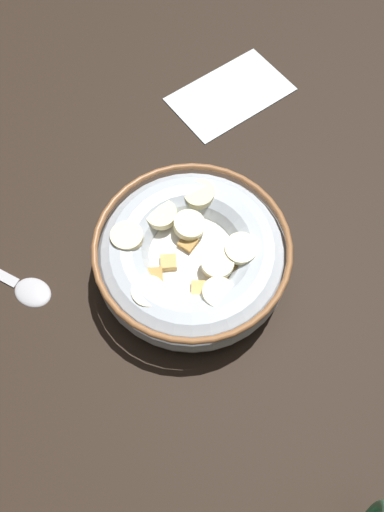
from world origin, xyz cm
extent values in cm
cube|color=black|center=(0.00, 0.00, -1.00)|extent=(119.96, 119.96, 2.00)
cylinder|color=#B2BCC6|center=(0.00, 0.00, 0.30)|extent=(10.14, 10.14, 0.60)
torus|color=#B2BCC6|center=(0.00, 0.00, 2.66)|extent=(18.44, 18.44, 5.31)
torus|color=brown|center=(0.00, 0.00, 5.01)|extent=(18.48, 18.48, 0.60)
cylinder|color=white|center=(0.00, 0.00, 3.22)|extent=(15.25, 15.25, 0.40)
cube|color=#AD7F42|center=(1.04, -3.72, 3.90)|extent=(1.99, 2.03, 0.86)
cube|color=tan|center=(-0.70, -3.45, 3.70)|extent=(2.15, 2.17, 0.89)
cube|color=#AD7F42|center=(-1.79, 6.21, 3.96)|extent=(1.72, 1.73, 0.72)
cube|color=tan|center=(-5.81, -2.92, 3.76)|extent=(2.01, 2.04, 0.82)
cube|color=tan|center=(3.25, 4.01, 3.72)|extent=(1.57, 1.53, 0.78)
cube|color=tan|center=(-2.72, -4.86, 3.81)|extent=(2.09, 2.12, 0.86)
cube|color=#B78947|center=(0.66, 0.87, 3.75)|extent=(1.58, 1.53, 0.81)
cube|color=#B78947|center=(-3.96, 1.47, 3.94)|extent=(2.14, 2.13, 0.78)
cube|color=#B78947|center=(1.98, 6.15, 3.79)|extent=(1.89, 1.94, 0.84)
cube|color=tan|center=(5.40, -4.00, 3.90)|extent=(2.17, 2.17, 0.85)
cube|color=tan|center=(-2.71, -2.61, 3.71)|extent=(2.15, 2.12, 0.87)
cube|color=tan|center=(-2.04, 1.27, 3.68)|extent=(2.16, 2.15, 0.83)
cube|color=tan|center=(6.06, 0.21, 3.80)|extent=(1.62, 1.66, 0.78)
cylinder|color=#F9EFC6|center=(-5.35, -2.20, 4.56)|extent=(3.58, 3.52, 1.11)
cylinder|color=#F4EABC|center=(-0.24, -2.78, 4.75)|extent=(4.32, 4.29, 1.08)
cylinder|color=beige|center=(5.23, 2.58, 4.83)|extent=(4.23, 4.24, 1.16)
cylinder|color=beige|center=(1.97, 1.62, 4.52)|extent=(3.54, 3.53, 1.38)
cylinder|color=beige|center=(2.24, -3.86, 5.07)|extent=(4.31, 4.29, 1.10)
cylinder|color=beige|center=(1.39, 4.42, 4.60)|extent=(3.50, 3.52, 1.03)
cylinder|color=beige|center=(-2.53, 5.54, 5.08)|extent=(3.77, 3.73, 0.98)
cylinder|color=beige|center=(-5.83, 0.74, 4.85)|extent=(4.29, 4.28, 1.00)
cylinder|color=#F9EFC6|center=(-2.51, -4.47, 4.79)|extent=(3.30, 3.26, 1.35)
ellipsoid|color=#B7B7BC|center=(-10.73, 11.63, 0.40)|extent=(3.30, 4.09, 0.80)
cube|color=silver|center=(21.75, 8.88, 0.15)|extent=(16.02, 12.69, 0.30)
camera|label=1|loc=(-17.77, -11.78, 46.65)|focal=35.93mm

